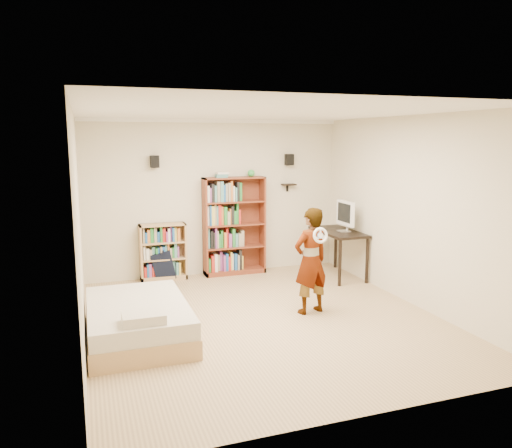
{
  "coord_description": "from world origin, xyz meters",
  "views": [
    {
      "loc": [
        -2.17,
        -5.94,
        2.37
      ],
      "look_at": [
        0.09,
        0.6,
        1.18
      ],
      "focal_mm": 35.0,
      "sensor_mm": 36.0,
      "label": 1
    }
  ],
  "objects": [
    {
      "name": "navy_bag",
      "position": [
        -0.97,
        2.33,
        0.25
      ],
      "size": [
        0.4,
        0.28,
        0.51
      ],
      "primitive_type": null,
      "rotation": [
        0.0,
        0.0,
        -0.09
      ],
      "color": "black",
      "rests_on": "ground"
    },
    {
      "name": "wii_wheel",
      "position": [
        0.69,
        -0.22,
        1.13
      ],
      "size": [
        0.21,
        0.08,
        0.21
      ],
      "primitive_type": "torus",
      "rotation": [
        1.36,
        0.0,
        0.0
      ],
      "color": "white",
      "rests_on": "person"
    },
    {
      "name": "person",
      "position": [
        0.69,
        0.05,
        0.73
      ],
      "size": [
        0.6,
        0.46,
        1.46
      ],
      "primitive_type": "imported",
      "rotation": [
        0.0,
        0.0,
        3.37
      ],
      "color": "black",
      "rests_on": "ground"
    },
    {
      "name": "speaker_left",
      "position": [
        -1.05,
        2.4,
        2.0
      ],
      "size": [
        0.14,
        0.12,
        0.2
      ],
      "primitive_type": "cube",
      "color": "black",
      "rests_on": "room_shell"
    },
    {
      "name": "computer_desk",
      "position": [
        1.93,
        1.58,
        0.4
      ],
      "size": [
        0.59,
        1.18,
        0.81
      ],
      "primitive_type": null,
      "color": "black",
      "rests_on": "ground"
    },
    {
      "name": "ground",
      "position": [
        0.0,
        0.0,
        0.0
      ],
      "size": [
        4.5,
        5.0,
        0.01
      ],
      "primitive_type": "cube",
      "color": "tan",
      "rests_on": "ground"
    },
    {
      "name": "daybed",
      "position": [
        -1.64,
        -0.07,
        0.27
      ],
      "size": [
        1.17,
        1.8,
        0.53
      ],
      "primitive_type": null,
      "color": "beige",
      "rests_on": "ground"
    },
    {
      "name": "crown_molding",
      "position": [
        0.0,
        0.0,
        2.67
      ],
      "size": [
        4.5,
        5.0,
        0.06
      ],
      "color": "white",
      "rests_on": "room_shell"
    },
    {
      "name": "wall_shelf",
      "position": [
        1.35,
        2.41,
        1.55
      ],
      "size": [
        0.25,
        0.16,
        0.02
      ],
      "primitive_type": "cube",
      "color": "black",
      "rests_on": "room_shell"
    },
    {
      "name": "low_bookshelf",
      "position": [
        -0.97,
        2.36,
        0.48
      ],
      "size": [
        0.77,
        0.29,
        0.96
      ],
      "primitive_type": null,
      "color": "tan",
      "rests_on": "ground"
    },
    {
      "name": "tall_bookshelf",
      "position": [
        0.29,
        2.34,
        0.86
      ],
      "size": [
        1.08,
        0.32,
        1.71
      ],
      "primitive_type": null,
      "color": "maroon",
      "rests_on": "ground"
    },
    {
      "name": "speaker_right",
      "position": [
        1.35,
        2.4,
        2.0
      ],
      "size": [
        0.14,
        0.12,
        0.2
      ],
      "primitive_type": "cube",
      "color": "black",
      "rests_on": "room_shell"
    },
    {
      "name": "imac",
      "position": [
        1.99,
        1.48,
        1.07
      ],
      "size": [
        0.14,
        0.53,
        0.53
      ],
      "primitive_type": null,
      "rotation": [
        0.0,
        0.0,
        -0.06
      ],
      "color": "white",
      "rests_on": "computer_desk"
    },
    {
      "name": "room_shell",
      "position": [
        0.0,
        0.0,
        1.76
      ],
      "size": [
        4.52,
        5.02,
        2.71
      ],
      "color": "beige",
      "rests_on": "ground"
    }
  ]
}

